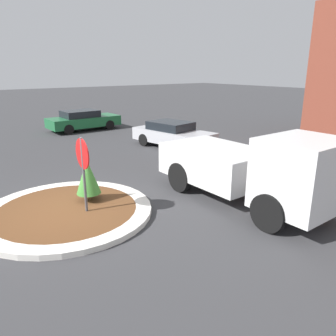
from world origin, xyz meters
TOP-DOWN VIEW (x-y plane):
  - ground_plane at (0.00, 0.00)m, footprint 120.00×120.00m
  - traffic_island at (0.00, 0.00)m, footprint 4.69×4.69m
  - stop_sign at (0.45, 0.40)m, footprint 0.82×0.07m
  - island_shrub at (-0.21, 0.77)m, footprint 0.71×0.71m
  - utility_truck at (2.49, 4.64)m, footprint 5.58×2.27m
  - parked_sedan_green at (-11.94, 5.47)m, footprint 2.00×4.52m
  - parked_sedan_silver at (-4.65, 7.24)m, footprint 4.57×2.52m

SIDE VIEW (x-z plane):
  - ground_plane at x=0.00m, z-range 0.00..0.00m
  - traffic_island at x=0.00m, z-range 0.00..0.15m
  - parked_sedan_green at x=-11.94m, z-range 0.02..1.31m
  - parked_sedan_silver at x=-4.65m, z-range 0.02..1.32m
  - island_shrub at x=-0.21m, z-range 0.26..1.52m
  - utility_truck at x=2.49m, z-range -0.03..2.22m
  - stop_sign at x=0.45m, z-range 0.43..2.62m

